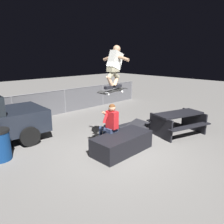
# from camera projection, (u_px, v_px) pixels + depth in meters

# --- Properties ---
(ground_plane) EXTENTS (40.00, 40.00, 0.00)m
(ground_plane) POSITION_uv_depth(u_px,v_px,m) (120.00, 152.00, 6.08)
(ground_plane) COLOR slate
(ledge_box_main) EXTENTS (1.79, 0.84, 0.51)m
(ledge_box_main) POSITION_uv_depth(u_px,v_px,m) (122.00, 143.00, 6.04)
(ledge_box_main) COLOR black
(ledge_box_main) RESTS_ON ground
(person_sitting_on_ledge) EXTENTS (0.59, 0.75, 1.35)m
(person_sitting_on_ledge) POSITION_uv_depth(u_px,v_px,m) (109.00, 123.00, 6.20)
(person_sitting_on_ledge) COLOR #2D3856
(person_sitting_on_ledge) RESTS_ON ground
(skateboard) EXTENTS (1.03, 0.27, 0.13)m
(skateboard) POSITION_uv_depth(u_px,v_px,m) (113.00, 91.00, 5.79)
(skateboard) COLOR black
(skater_airborne) EXTENTS (0.63, 0.89, 1.12)m
(skater_airborne) POSITION_uv_depth(u_px,v_px,m) (115.00, 65.00, 5.65)
(skater_airborne) COLOR black
(kicker_ramp) EXTENTS (1.05, 1.05, 0.32)m
(kicker_ramp) POSITION_uv_depth(u_px,v_px,m) (136.00, 128.00, 7.90)
(kicker_ramp) COLOR #28282D
(kicker_ramp) RESTS_ON ground
(picnic_table_back) EXTENTS (2.01, 1.77, 0.75)m
(picnic_table_back) POSITION_uv_depth(u_px,v_px,m) (178.00, 120.00, 7.38)
(picnic_table_back) COLOR black
(picnic_table_back) RESTS_ON ground
(fence_back) EXTENTS (12.05, 0.05, 1.12)m
(fence_back) POSITION_uv_depth(u_px,v_px,m) (41.00, 104.00, 9.26)
(fence_back) COLOR slate
(fence_back) RESTS_ON ground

